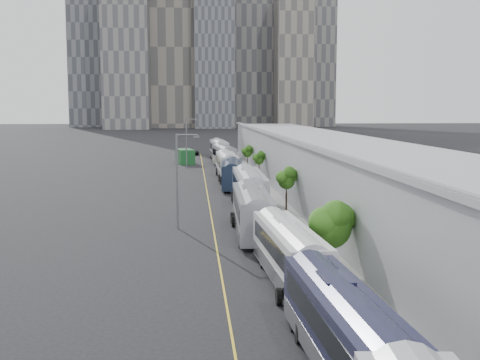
{
  "coord_description": "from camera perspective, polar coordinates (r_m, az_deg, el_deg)",
  "views": [
    {
      "loc": [
        -3.2,
        -0.94,
        10.38
      ],
      "look_at": [
        1.61,
        60.22,
        3.0
      ],
      "focal_mm": 45.0,
      "sensor_mm": 36.0,
      "label": 1
    }
  ],
  "objects": [
    {
      "name": "sidewalk",
      "position": [
        58.18,
        7.7,
        -3.42
      ],
      "size": [
        10.0,
        170.0,
        0.12
      ],
      "primitive_type": "cube",
      "color": "gray",
      "rests_on": "ground"
    },
    {
      "name": "lane_line",
      "position": [
        56.92,
        -2.72,
        -3.65
      ],
      "size": [
        0.12,
        160.0,
        0.02
      ],
      "primitive_type": "cube",
      "color": "gold",
      "rests_on": "ground"
    },
    {
      "name": "depot",
      "position": [
        58.64,
        11.56,
        -0.0
      ],
      "size": [
        12.45,
        160.4,
        7.2
      ],
      "color": "gray",
      "rests_on": "ground"
    },
    {
      "name": "skyline",
      "position": [
        327.62,
        -4.54,
        13.93
      ],
      "size": [
        145.0,
        64.0,
        120.0
      ],
      "color": "slate",
      "rests_on": "ground"
    },
    {
      "name": "bus_1",
      "position": [
        24.65,
        9.74,
        -14.41
      ],
      "size": [
        2.88,
        12.08,
        3.51
      ],
      "rotation": [
        0.0,
        0.0,
        0.04
      ],
      "color": "#161731",
      "rests_on": "ground"
    },
    {
      "name": "bus_2",
      "position": [
        36.47,
        4.63,
        -7.27
      ],
      "size": [
        3.07,
        12.2,
        3.53
      ],
      "rotation": [
        0.0,
        0.0,
        0.05
      ],
      "color": "white",
      "rests_on": "ground"
    },
    {
      "name": "bus_3",
      "position": [
        49.44,
        1.15,
        -3.35
      ],
      "size": [
        3.03,
        13.19,
        3.84
      ],
      "rotation": [
        0.0,
        0.0,
        -0.03
      ],
      "color": "gray",
      "rests_on": "ground"
    },
    {
      "name": "bus_4",
      "position": [
        61.99,
        0.89,
        -1.19
      ],
      "size": [
        3.06,
        13.87,
        4.04
      ],
      "rotation": [
        0.0,
        0.0,
        -0.02
      ],
      "color": "#B2B3BD",
      "rests_on": "ground"
    },
    {
      "name": "bus_5",
      "position": [
        78.4,
        -0.76,
        0.38
      ],
      "size": [
        3.36,
        12.59,
        3.64
      ],
      "rotation": [
        0.0,
        0.0,
        -0.07
      ],
      "color": "#172134",
      "rests_on": "ground"
    },
    {
      "name": "bus_6",
      "position": [
        89.64,
        -1.26,
        1.25
      ],
      "size": [
        2.92,
        13.14,
        3.84
      ],
      "rotation": [
        0.0,
        0.0,
        0.01
      ],
      "color": "silver",
      "rests_on": "ground"
    },
    {
      "name": "bus_7",
      "position": [
        104.97,
        -1.54,
        2.09
      ],
      "size": [
        3.64,
        13.65,
        3.95
      ],
      "rotation": [
        0.0,
        0.0,
        0.07
      ],
      "color": "gray",
      "rests_on": "ground"
    },
    {
      "name": "bus_8",
      "position": [
        120.28,
        -2.01,
        2.73
      ],
      "size": [
        3.32,
        14.09,
        4.09
      ],
      "rotation": [
        0.0,
        0.0,
        0.03
      ],
      "color": "silver",
      "rests_on": "ground"
    },
    {
      "name": "tree_1",
      "position": [
        38.54,
        8.58,
        -3.9
      ],
      "size": [
        2.68,
        2.68,
        4.58
      ],
      "color": "black",
      "rests_on": "ground"
    },
    {
      "name": "tree_2",
      "position": [
        59.29,
        4.43,
        0.13
      ],
      "size": [
        1.67,
        1.67,
        4.33
      ],
      "color": "black",
      "rests_on": "ground"
    },
    {
      "name": "tree_3",
      "position": [
        85.02,
        1.82,
        2.0
      ],
      "size": [
        1.34,
        1.34,
        3.92
      ],
      "color": "black",
      "rests_on": "ground"
    },
    {
      "name": "tree_4",
      "position": [
        102.21,
        0.71,
        2.67
      ],
      "size": [
        1.5,
        1.5,
        3.71
      ],
      "color": "black",
      "rests_on": "ground"
    },
    {
      "name": "street_lamp_near",
      "position": [
        51.72,
        -5.77,
        0.6
      ],
      "size": [
        2.04,
        0.22,
        8.19
      ],
      "color": "#59595E",
      "rests_on": "ground"
    },
    {
      "name": "street_lamp_far",
      "position": [
        104.01,
        -5.0,
        3.85
      ],
      "size": [
        2.04,
        0.22,
        8.55
      ],
      "color": "#59595E",
      "rests_on": "ground"
    },
    {
      "name": "shipping_container",
      "position": [
        112.48,
        -5.23,
        2.23
      ],
      "size": [
        3.77,
        6.2,
        2.73
      ],
      "primitive_type": "cube",
      "rotation": [
        0.0,
        0.0,
        0.19
      ],
      "color": "#15471F",
      "rests_on": "ground"
    },
    {
      "name": "suv",
      "position": [
        133.53,
        -4.65,
        2.68
      ],
      "size": [
        3.86,
        5.48,
        1.39
      ],
      "primitive_type": "imported",
      "rotation": [
        0.0,
        0.0,
        0.34
      ],
      "color": "black",
      "rests_on": "ground"
    }
  ]
}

